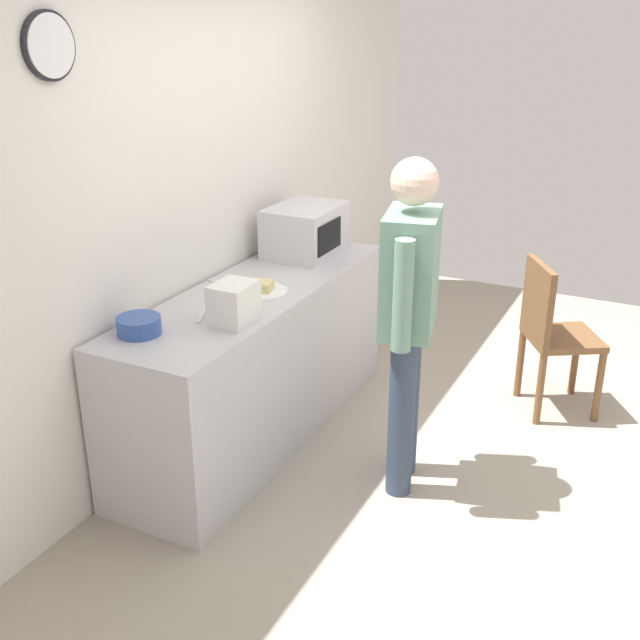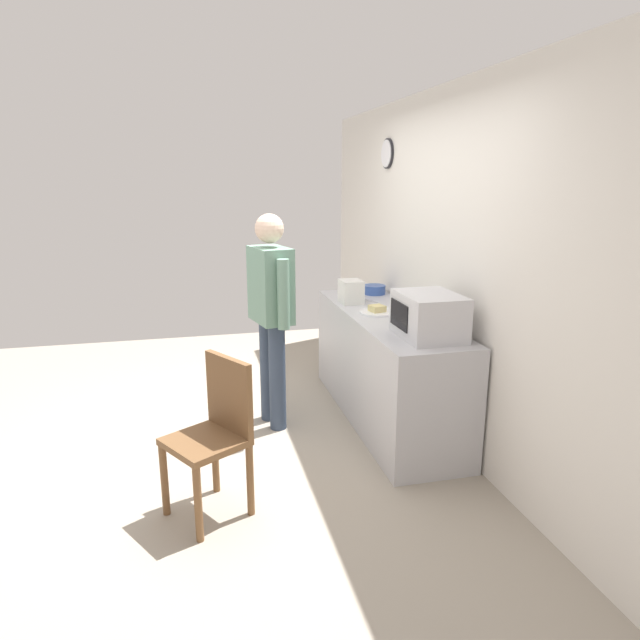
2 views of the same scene
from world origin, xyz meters
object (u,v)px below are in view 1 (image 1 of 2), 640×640
at_px(sandwich_plate, 262,290).
at_px(person_standing, 409,304).
at_px(fork_utensil, 217,284).
at_px(spoon_utensil, 201,316).
at_px(toaster, 234,303).
at_px(microwave, 305,230).
at_px(salad_bowl, 139,325).
at_px(wooden_chair, 552,330).

distance_m(sandwich_plate, person_standing, 0.85).
height_order(fork_utensil, person_standing, person_standing).
bearing_deg(sandwich_plate, spoon_utensil, 167.50).
bearing_deg(toaster, microwave, 10.33).
height_order(sandwich_plate, salad_bowl, salad_bowl).
height_order(microwave, toaster, microwave).
height_order(toaster, spoon_utensil, toaster).
height_order(sandwich_plate, person_standing, person_standing).
xyz_separation_m(fork_utensil, person_standing, (-0.06, -1.14, 0.10)).
bearing_deg(salad_bowl, microwave, -4.50).
bearing_deg(fork_utensil, wooden_chair, -57.12).
distance_m(microwave, salad_bowl, 1.46).
xyz_separation_m(fork_utensil, wooden_chair, (1.06, -1.64, -0.37)).
relative_size(salad_bowl, toaster, 0.94).
height_order(sandwich_plate, wooden_chair, sandwich_plate).
relative_size(fork_utensil, spoon_utensil, 1.00).
bearing_deg(sandwich_plate, wooden_chair, -51.78).
bearing_deg(spoon_utensil, sandwich_plate, -12.50).
distance_m(salad_bowl, fork_utensil, 0.74).
distance_m(fork_utensil, wooden_chair, 1.99).
bearing_deg(spoon_utensil, microwave, 1.00).
xyz_separation_m(sandwich_plate, wooden_chair, (1.07, -1.35, -0.38)).
relative_size(salad_bowl, person_standing, 0.12).
bearing_deg(wooden_chair, microwave, 103.11).
height_order(microwave, sandwich_plate, microwave).
xyz_separation_m(sandwich_plate, person_standing, (-0.05, -0.85, 0.08)).
distance_m(person_standing, wooden_chair, 1.31).
bearing_deg(wooden_chair, toaster, 139.67).
bearing_deg(fork_utensil, salad_bowl, -175.36).
distance_m(sandwich_plate, toaster, 0.44).
bearing_deg(fork_utensil, spoon_utensil, -155.62).
relative_size(spoon_utensil, wooden_chair, 0.18).
bearing_deg(fork_utensil, sandwich_plate, -90.89).
height_order(salad_bowl, wooden_chair, salad_bowl).
distance_m(fork_utensil, person_standing, 1.14).
xyz_separation_m(salad_bowl, fork_utensil, (0.74, 0.06, -0.04)).
distance_m(sandwich_plate, fork_utensil, 0.29).
height_order(fork_utensil, wooden_chair, wooden_chair).
bearing_deg(toaster, fork_utensil, 42.18).
distance_m(spoon_utensil, person_standing, 1.02).
height_order(spoon_utensil, person_standing, person_standing).
relative_size(microwave, toaster, 2.27).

